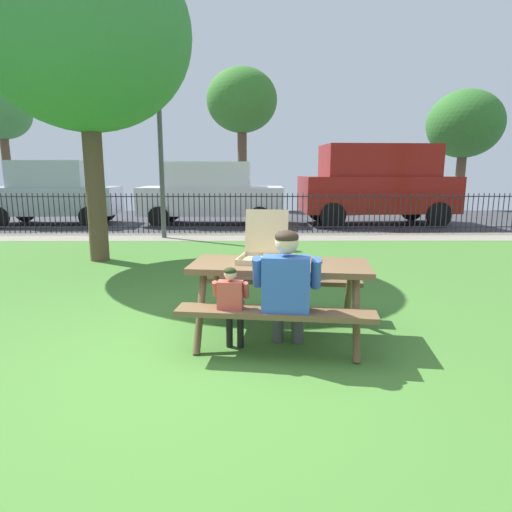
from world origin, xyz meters
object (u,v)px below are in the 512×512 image
pizza_slice_on_table (311,261)px  parked_car_left (211,192)px  parked_car_center (377,183)px  far_tree_midleft (242,102)px  far_tree_left (2,115)px  lamp_post_walkway (160,125)px  picnic_table_foreground (280,280)px  child_at_table (232,301)px  pizza_box_open (263,251)px  tree_near_table (85,34)px  adult_at_table (287,287)px  far_tree_center (465,125)px  parked_car_far_left (54,192)px

pizza_slice_on_table → parked_car_left: size_ratio=0.06×
parked_car_center → far_tree_midleft: far_tree_midleft is taller
far_tree_left → far_tree_midleft: size_ratio=0.87×
lamp_post_walkway → picnic_table_foreground: bearing=-69.3°
child_at_table → parked_car_left: bearing=96.4°
child_at_table → far_tree_midleft: 16.80m
pizza_box_open → parked_car_center: parked_car_center is taller
lamp_post_walkway → tree_near_table: 3.17m
adult_at_table → pizza_box_open: bearing=106.5°
lamp_post_walkway → parked_car_center: bearing=24.3°
pizza_box_open → lamp_post_walkway: bearing=109.8°
pizza_slice_on_table → adult_at_table: adult_at_table is taller
picnic_table_foreground → far_tree_center: (9.14, 15.81, 3.07)m
adult_at_table → parked_car_left: size_ratio=0.27×
far_tree_left → far_tree_midleft: (10.56, 0.00, 0.55)m
pizza_box_open → child_at_table: size_ratio=0.71×
pizza_box_open → far_tree_center: (9.30, 15.67, 2.80)m
parked_car_center → pizza_box_open: bearing=-111.9°
parked_car_left → parked_car_center: parked_car_center is taller
child_at_table → tree_near_table: bearing=122.0°
pizza_slice_on_table → far_tree_midleft: far_tree_midleft is taller
parked_car_far_left → adult_at_table: bearing=-56.9°
far_tree_midleft → far_tree_left: bearing=180.0°
picnic_table_foreground → adult_at_table: 0.51m
parked_car_center → parked_car_left: bearing=180.0°
picnic_table_foreground → parked_car_center: size_ratio=0.41×
lamp_post_walkway → parked_car_center: (6.15, 2.77, -1.46)m
pizza_box_open → parked_car_far_left: 11.31m
far_tree_midleft → far_tree_center: (9.89, 0.00, -0.96)m
pizza_box_open → pizza_slice_on_table: (0.49, -0.06, -0.09)m
pizza_slice_on_table → far_tree_center: bearing=60.7°
child_at_table → far_tree_left: 19.89m
pizza_slice_on_table → child_at_table: (-0.80, -0.56, -0.26)m
pizza_box_open → child_at_table: pizza_box_open is taller
parked_car_far_left → pizza_box_open: bearing=-55.9°
tree_near_table → parked_car_far_left: size_ratio=1.44×
pizza_slice_on_table → lamp_post_walkway: (-2.87, 6.66, 1.99)m
far_tree_midleft → parked_car_center: bearing=-55.3°
far_tree_left → far_tree_center: (20.45, 0.00, -0.41)m
adult_at_table → parked_car_center: parked_car_center is taller
pizza_box_open → far_tree_center: far_tree_center is taller
child_at_table → lamp_post_walkway: size_ratio=0.18×
adult_at_table → lamp_post_walkway: lamp_post_walkway is taller
parked_car_far_left → far_tree_center: 17.07m
picnic_table_foreground → pizza_slice_on_table: (0.32, 0.09, 0.18)m
child_at_table → parked_car_far_left: (-6.03, 9.99, 0.50)m
pizza_box_open → lamp_post_walkway: size_ratio=0.13×
parked_car_center → far_tree_center: far_tree_center is taller
child_at_table → parked_car_left: 10.06m
lamp_post_walkway → pizza_box_open: bearing=-70.2°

